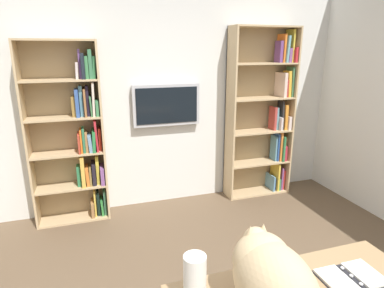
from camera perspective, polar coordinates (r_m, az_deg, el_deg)
The scene contains 7 objects.
wall_back at distance 3.98m, azimuth -4.36°, elevation 8.45°, with size 4.52×0.06×2.70m, color silver.
bookshelf_left at distance 4.35m, azimuth 12.89°, elevation 5.02°, with size 0.86×0.28×2.15m.
bookshelf_right at distance 3.77m, azimuth -19.67°, elevation 1.42°, with size 0.78×0.28×1.98m.
wall_mounted_tv at distance 3.90m, azimuth -4.47°, elevation 6.78°, with size 0.80×0.07×0.49m.
cat at distance 1.59m, azimuth 13.54°, elevation -21.75°, with size 0.32×0.64×0.37m.
open_binder at distance 2.03m, azimuth 26.04°, elevation -20.18°, with size 0.33×0.22×0.02m.
paper_towel_roll at distance 1.67m, azimuth 0.50°, elevation -22.39°, with size 0.11×0.11×0.24m, color white.
Camera 1 is at (0.92, 1.60, 1.89)m, focal length 30.54 mm.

